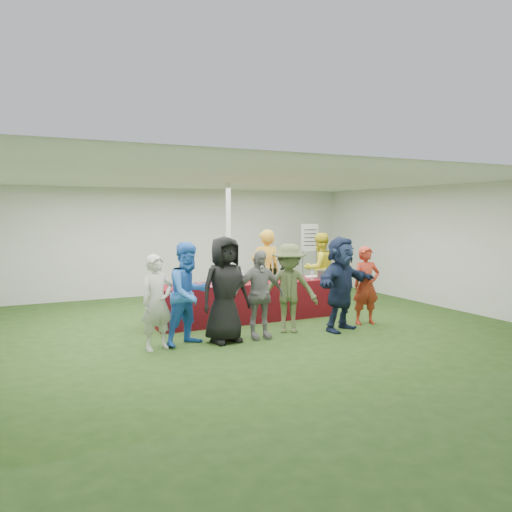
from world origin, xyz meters
name	(u,v)px	position (x,y,z in m)	size (l,w,h in m)	color
ground	(229,326)	(0.00, 0.00, 0.00)	(60.00, 60.00, 0.00)	#284719
tent	(229,248)	(0.50, 1.20, 1.35)	(10.00, 10.00, 10.00)	white
serving_table	(247,301)	(0.51, 0.31, 0.38)	(3.60, 0.80, 0.75)	maroon
wine_bottles	(275,273)	(1.20, 0.46, 0.87)	(0.81, 0.16, 0.32)	black
wine_glasses	(231,279)	(0.06, 0.06, 0.86)	(2.86, 0.14, 0.16)	silver
water_bottle	(243,276)	(0.46, 0.39, 0.85)	(0.07, 0.07, 0.23)	silver
bar_towel	(312,277)	(2.03, 0.36, 0.77)	(0.25, 0.18, 0.03)	white
dump_bucket	(323,274)	(2.12, 0.09, 0.84)	(0.25, 0.25, 0.18)	slate
wine_list_sign	(310,243)	(3.33, 2.56, 1.32)	(0.50, 0.03, 1.80)	slate
staff_pourer	(266,271)	(1.18, 0.82, 0.87)	(0.63, 0.42, 1.74)	gold
staff_back	(320,269)	(2.73, 1.16, 0.82)	(0.80, 0.62, 1.64)	yellow
customer_0	(157,302)	(-1.59, -0.98, 0.73)	(0.53, 0.35, 1.46)	beige
customer_1	(189,294)	(-1.06, -0.92, 0.82)	(0.79, 0.62, 1.63)	blue
customer_2	(225,289)	(-0.49, -1.02, 0.86)	(0.84, 0.55, 1.72)	black
customer_3	(259,294)	(0.11, -1.04, 0.74)	(0.87, 0.36, 1.48)	slate
customer_4	(289,288)	(0.77, -0.89, 0.78)	(1.00, 0.58, 1.55)	#4D5832
customer_5	(341,284)	(1.66, -1.17, 0.84)	(1.56, 0.50, 1.68)	#192543
customer_6	(366,285)	(2.39, -0.95, 0.73)	(0.53, 0.35, 1.46)	#A62E1C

